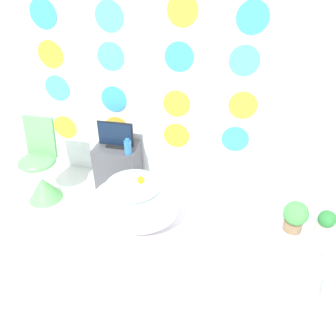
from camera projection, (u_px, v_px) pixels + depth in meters
ground_plane at (87, 303)px, 2.39m from camera, size 12.00×12.00×0.00m
wall_back_dotted at (144, 61)px, 3.08m from camera, size 4.64×0.05×2.60m
rug at (138, 228)px, 3.04m from camera, size 0.92×0.80×0.01m
bathtub at (134, 204)px, 2.96m from camera, size 0.80×0.60×0.47m
rubber_duck at (141, 180)px, 2.82m from camera, size 0.07×0.07×0.08m
chair at (41, 175)px, 3.28m from camera, size 0.36×0.36×0.85m
tv_cabinet at (118, 165)px, 3.53m from camera, size 0.44×0.35×0.47m
tv at (115, 136)px, 3.34m from camera, size 0.37×0.12×0.27m
vase at (128, 147)px, 3.23m from camera, size 0.07×0.07×0.17m
side_table at (303, 245)px, 2.24m from camera, size 0.44×0.33×0.59m
potted_plant_left at (295, 216)px, 2.12m from camera, size 0.16×0.16×0.22m
potted_plant_right at (326, 222)px, 2.12m from camera, size 0.11×0.11×0.17m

